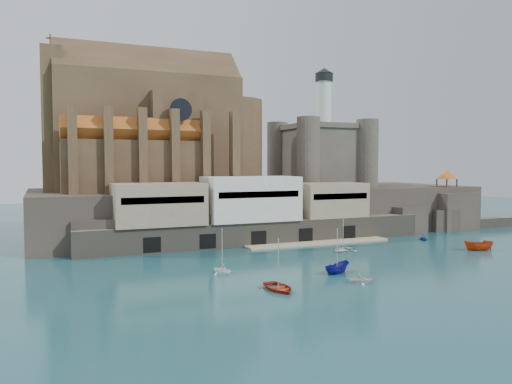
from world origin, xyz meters
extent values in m
plane|color=#17454C|center=(0.00, 0.00, 0.00)|extent=(300.00, 300.00, 0.00)
cube|color=#2B2420|center=(0.00, 40.00, 5.00)|extent=(100.00, 34.00, 10.00)
cube|color=#2B2420|center=(-38.00, 23.50, 3.00)|extent=(9.00, 5.00, 6.00)
cube|color=#2B2420|center=(-22.00, 23.50, 3.00)|extent=(9.00, 5.00, 6.00)
cube|color=#2B2420|center=(-5.00, 23.50, 3.00)|extent=(9.00, 5.00, 6.00)
cube|color=#2B2420|center=(12.00, 23.50, 3.00)|extent=(9.00, 5.00, 6.00)
cube|color=#2B2420|center=(28.00, 23.50, 3.00)|extent=(9.00, 5.00, 6.00)
cube|color=#6B6356|center=(-8.00, 22.50, 2.25)|extent=(70.00, 6.00, 4.50)
cube|color=tan|center=(2.00, 18.00, 0.15)|extent=(30.00, 4.00, 0.40)
cube|color=black|center=(-30.00, 19.60, 1.60)|extent=(3.00, 0.40, 2.60)
cube|color=black|center=(-20.00, 19.60, 1.60)|extent=(3.00, 0.40, 2.60)
cube|color=black|center=(-10.00, 19.60, 1.60)|extent=(3.00, 0.40, 2.60)
cube|color=black|center=(0.00, 19.60, 1.60)|extent=(3.00, 0.40, 2.60)
cube|color=black|center=(10.00, 19.60, 1.60)|extent=(3.00, 0.40, 2.60)
cube|color=gray|center=(-28.00, 23.50, 8.25)|extent=(16.00, 9.00, 7.50)
cube|color=silver|center=(-10.00, 23.50, 8.75)|extent=(18.00, 9.00, 8.50)
cube|color=gray|center=(8.00, 23.50, 8.00)|extent=(14.00, 8.00, 7.00)
cube|color=#483521|center=(-26.00, 42.00, 22.00)|extent=(38.00, 14.00, 24.00)
cube|color=#483521|center=(-26.00, 42.00, 34.00)|extent=(38.00, 13.01, 13.01)
cylinder|color=#483521|center=(-7.00, 42.00, 20.00)|extent=(14.00, 14.00, 20.00)
cube|color=#483521|center=(-22.00, 42.00, 20.00)|extent=(10.00, 20.00, 20.00)
cube|color=#483521|center=(-30.00, 32.50, 15.00)|extent=(28.00, 5.00, 10.00)
cube|color=#483521|center=(-30.00, 51.50, 15.00)|extent=(28.00, 5.00, 10.00)
cube|color=#AB541D|center=(-30.00, 32.50, 21.60)|extent=(28.00, 5.66, 5.66)
cube|color=#AB541D|center=(-30.00, 51.50, 21.60)|extent=(28.00, 5.66, 5.66)
cube|color=#483521|center=(-45.00, 42.00, 24.00)|extent=(4.00, 10.00, 28.00)
cylinder|color=black|center=(-22.00, 29.95, 26.00)|extent=(4.40, 0.30, 4.40)
cube|color=#483521|center=(-42.00, 29.50, 18.00)|extent=(1.60, 2.20, 16.00)
cube|color=#483521|center=(-35.80, 29.50, 18.00)|extent=(1.60, 2.20, 16.00)
cube|color=#483521|center=(-29.60, 29.50, 18.00)|extent=(1.60, 2.20, 16.00)
cube|color=#483521|center=(-23.40, 29.50, 18.00)|extent=(1.60, 2.20, 16.00)
cube|color=#483521|center=(-17.20, 29.50, 18.00)|extent=(1.60, 2.20, 16.00)
cube|color=#483521|center=(-11.00, 29.50, 18.00)|extent=(1.60, 2.20, 16.00)
cube|color=#464037|center=(16.00, 41.00, 17.00)|extent=(16.00, 16.00, 14.00)
cube|color=#464037|center=(16.00, 41.00, 24.40)|extent=(17.00, 17.00, 1.20)
cylinder|color=#464037|center=(8.00, 33.00, 18.00)|extent=(5.20, 5.20, 16.00)
cylinder|color=#464037|center=(24.00, 33.00, 18.00)|extent=(5.20, 5.20, 16.00)
cylinder|color=#464037|center=(8.00, 49.00, 18.00)|extent=(5.20, 5.20, 16.00)
cylinder|color=#464037|center=(24.00, 49.00, 18.00)|extent=(5.20, 5.20, 16.00)
cylinder|color=silver|center=(18.00, 43.00, 30.00)|extent=(3.60, 3.60, 12.00)
cylinder|color=black|center=(18.00, 43.00, 37.00)|extent=(4.40, 4.40, 2.00)
cone|color=black|center=(18.00, 43.00, 38.60)|extent=(4.60, 4.60, 1.40)
cube|color=#2B2420|center=(42.00, 26.00, 4.35)|extent=(12.00, 10.00, 8.70)
cube|color=#2B2420|center=(38.00, 23.00, 2.50)|extent=(6.00, 5.00, 5.00)
cube|color=#2B2420|center=(47.00, 28.00, 3.00)|extent=(5.00, 4.00, 6.00)
cube|color=#483521|center=(42.00, 26.00, 8.85)|extent=(4.20, 4.20, 0.30)
cylinder|color=#483521|center=(40.40, 24.40, 10.30)|extent=(0.36, 0.36, 3.20)
cylinder|color=#483521|center=(43.60, 24.40, 10.30)|extent=(0.36, 0.36, 3.20)
cylinder|color=#483521|center=(40.40, 27.60, 10.30)|extent=(0.36, 0.36, 3.20)
cylinder|color=#483521|center=(43.60, 27.60, 10.30)|extent=(0.36, 0.36, 3.20)
pyramid|color=#AB541D|center=(42.00, 26.00, 13.00)|extent=(6.40, 6.40, 2.20)
imported|color=#A62C17|center=(-20.79, -11.11, 0.00)|extent=(4.21, 1.24, 5.88)
imported|color=silver|center=(-9.45, -12.08, 0.00)|extent=(2.76, 3.37, 3.37)
imported|color=navy|center=(-9.08, -5.98, 0.00)|extent=(2.44, 2.41, 4.91)
imported|color=white|center=(-24.03, 0.37, 0.00)|extent=(3.48, 2.99, 3.45)
imported|color=#B93B0D|center=(24.38, -0.04, 0.00)|extent=(2.65, 2.61, 5.61)
imported|color=silver|center=(1.55, 8.77, 0.00)|extent=(3.00, 3.98, 5.53)
imported|color=#14469D|center=(23.85, 13.42, 0.00)|extent=(2.75, 2.11, 2.82)
camera|label=1|loc=(-47.18, -65.46, 15.43)|focal=35.00mm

